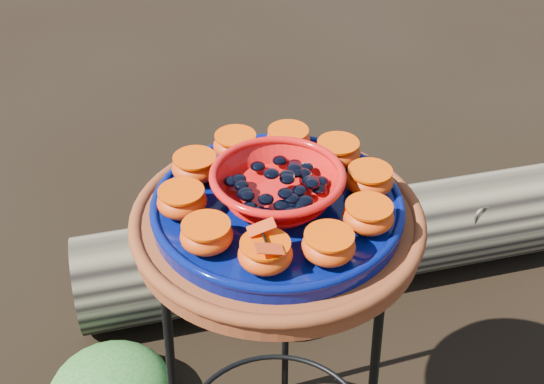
# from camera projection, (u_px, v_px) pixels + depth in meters

# --- Properties ---
(plant_stand) EXTENTS (0.44, 0.44, 0.70)m
(plant_stand) POSITION_uv_depth(u_px,v_px,m) (276.00, 370.00, 1.33)
(plant_stand) COLOR black
(plant_stand) RESTS_ON ground
(terracotta_saucer) EXTENTS (0.47, 0.47, 0.04)m
(terracotta_saucer) POSITION_uv_depth(u_px,v_px,m) (277.00, 224.00, 1.11)
(terracotta_saucer) COLOR brown
(terracotta_saucer) RESTS_ON plant_stand
(cobalt_plate) EXTENTS (0.40, 0.40, 0.03)m
(cobalt_plate) POSITION_uv_depth(u_px,v_px,m) (277.00, 208.00, 1.09)
(cobalt_plate) COLOR #010833
(cobalt_plate) RESTS_ON terracotta_saucer
(red_bowl) EXTENTS (0.20, 0.20, 0.06)m
(red_bowl) POSITION_uv_depth(u_px,v_px,m) (278.00, 188.00, 1.06)
(red_bowl) COLOR red
(red_bowl) RESTS_ON cobalt_plate
(glass_gems) EXTENTS (0.16, 0.16, 0.03)m
(glass_gems) POSITION_uv_depth(u_px,v_px,m) (278.00, 166.00, 1.04)
(glass_gems) COLOR black
(glass_gems) RESTS_ON red_bowl
(orange_half_0) EXTENTS (0.08, 0.08, 0.04)m
(orange_half_0) POSITION_uv_depth(u_px,v_px,m) (265.00, 254.00, 0.95)
(orange_half_0) COLOR #B73A00
(orange_half_0) RESTS_ON cobalt_plate
(orange_half_1) EXTENTS (0.08, 0.08, 0.04)m
(orange_half_1) POSITION_uv_depth(u_px,v_px,m) (329.00, 246.00, 0.96)
(orange_half_1) COLOR #B73A00
(orange_half_1) RESTS_ON cobalt_plate
(orange_half_2) EXTENTS (0.08, 0.08, 0.04)m
(orange_half_2) POSITION_uv_depth(u_px,v_px,m) (368.00, 217.00, 1.02)
(orange_half_2) COLOR #B73A00
(orange_half_2) RESTS_ON cobalt_plate
(orange_half_3) EXTENTS (0.08, 0.08, 0.04)m
(orange_half_3) POSITION_uv_depth(u_px,v_px,m) (369.00, 181.00, 1.09)
(orange_half_3) COLOR #B73A00
(orange_half_3) RESTS_ON cobalt_plate
(orange_half_4) EXTENTS (0.08, 0.08, 0.04)m
(orange_half_4) POSITION_uv_depth(u_px,v_px,m) (338.00, 153.00, 1.15)
(orange_half_4) COLOR #B73A00
(orange_half_4) RESTS_ON cobalt_plate
(orange_half_5) EXTENTS (0.08, 0.08, 0.04)m
(orange_half_5) POSITION_uv_depth(u_px,v_px,m) (288.00, 140.00, 1.19)
(orange_half_5) COLOR #B73A00
(orange_half_5) RESTS_ON cobalt_plate
(orange_half_6) EXTENTS (0.08, 0.08, 0.04)m
(orange_half_6) POSITION_uv_depth(u_px,v_px,m) (236.00, 145.00, 1.17)
(orange_half_6) COLOR #B73A00
(orange_half_6) RESTS_ON cobalt_plate
(orange_half_7) EXTENTS (0.08, 0.08, 0.04)m
(orange_half_7) POSITION_uv_depth(u_px,v_px,m) (195.00, 167.00, 1.12)
(orange_half_7) COLOR #B73A00
(orange_half_7) RESTS_ON cobalt_plate
(orange_half_8) EXTENTS (0.08, 0.08, 0.04)m
(orange_half_8) POSITION_uv_depth(u_px,v_px,m) (182.00, 201.00, 1.05)
(orange_half_8) COLOR #B73A00
(orange_half_8) RESTS_ON cobalt_plate
(orange_half_9) EXTENTS (0.08, 0.08, 0.04)m
(orange_half_9) POSITION_uv_depth(u_px,v_px,m) (207.00, 236.00, 0.98)
(orange_half_9) COLOR #B73A00
(orange_half_9) RESTS_ON cobalt_plate
(butterfly) EXTENTS (0.10, 0.08, 0.01)m
(butterfly) POSITION_uv_depth(u_px,v_px,m) (265.00, 239.00, 0.93)
(butterfly) COLOR red
(butterfly) RESTS_ON orange_half_0
(driftwood_log) EXTENTS (1.46, 0.84, 0.27)m
(driftwood_log) POSITION_uv_depth(u_px,v_px,m) (329.00, 243.00, 1.96)
(driftwood_log) COLOR black
(driftwood_log) RESTS_ON ground
(foliage_back) EXTENTS (0.29, 0.29, 0.14)m
(foliage_back) POSITION_uv_depth(u_px,v_px,m) (278.00, 290.00, 1.89)
(foliage_back) COLOR #1B521A
(foliage_back) RESTS_ON ground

